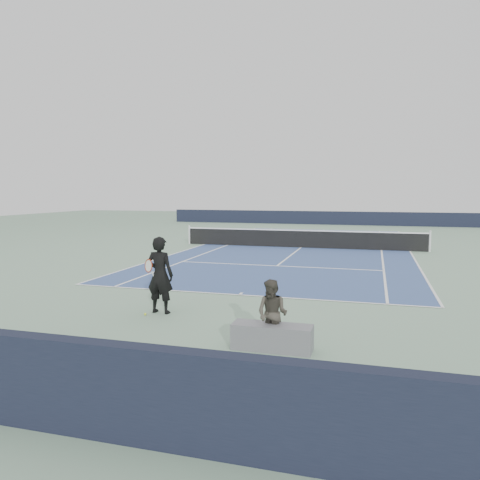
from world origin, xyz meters
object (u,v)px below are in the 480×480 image
(tennis_player, at_px, (160,275))
(spectator_bench, at_px, (272,325))
(tennis_ball, at_px, (145,314))
(tennis_net, at_px, (301,238))

(tennis_player, relative_size, spectator_bench, 1.19)
(tennis_ball, bearing_deg, tennis_player, 51.06)
(tennis_net, height_order, tennis_player, tennis_player)
(spectator_bench, bearing_deg, tennis_net, 96.69)
(tennis_player, height_order, tennis_ball, tennis_player)
(tennis_net, height_order, spectator_bench, spectator_bench)
(tennis_net, distance_m, tennis_ball, 14.72)
(tennis_net, bearing_deg, spectator_bench, -83.31)
(tennis_player, bearing_deg, tennis_ball, -128.94)
(tennis_player, relative_size, tennis_ball, 30.59)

